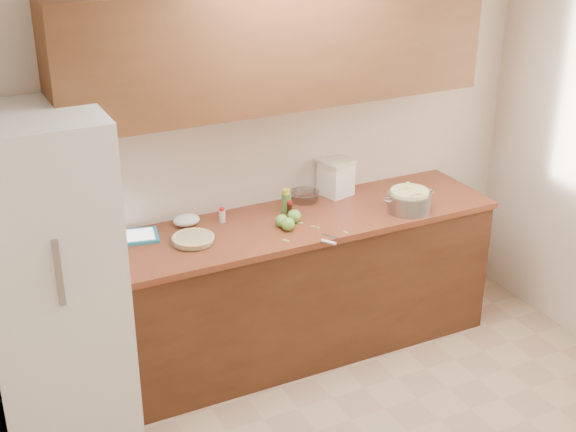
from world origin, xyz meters
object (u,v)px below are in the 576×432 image
colander (409,201)px  tablet (135,237)px  pie (193,239)px  flour_canister (336,177)px

colander → tablet: colander is taller
pie → flour_canister: size_ratio=1.07×
tablet → flour_canister: bearing=14.3°
colander → flour_canister: 0.52m
colander → flour_canister: flour_canister is taller
flour_canister → pie: bearing=-166.2°
pie → colander: (1.36, -0.17, 0.04)m
pie → tablet: 0.35m
tablet → pie: bearing=-24.5°
colander → tablet: 1.69m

